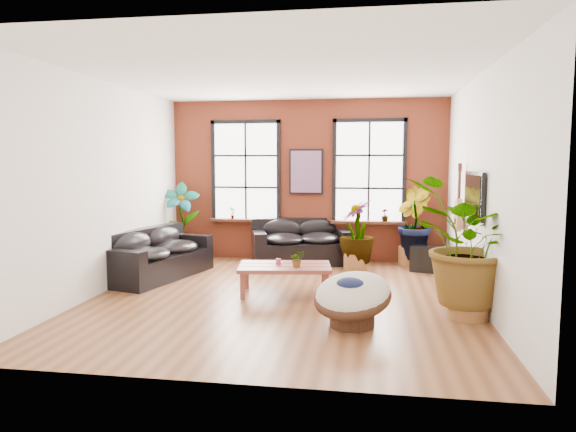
# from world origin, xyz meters

# --- Properties ---
(room) EXTENTS (6.04, 6.54, 3.54)m
(room) POSITION_xyz_m (0.00, 0.15, 1.75)
(room) COLOR brown
(room) RESTS_ON ground
(sofa_back) EXTENTS (2.26, 1.55, 0.94)m
(sofa_back) POSITION_xyz_m (-0.07, 2.87, 0.43)
(sofa_back) COLOR black
(sofa_back) RESTS_ON ground
(sofa_left) EXTENTS (1.50, 2.46, 0.91)m
(sofa_left) POSITION_xyz_m (-2.58, 1.08, 0.41)
(sofa_left) COLOR black
(sofa_left) RESTS_ON ground
(coffee_table) EXTENTS (1.59, 1.05, 0.58)m
(coffee_table) POSITION_xyz_m (0.00, 0.24, 0.42)
(coffee_table) COLOR brown
(coffee_table) RESTS_ON ground
(papasan_chair) EXTENTS (1.35, 1.35, 0.77)m
(papasan_chair) POSITION_xyz_m (1.15, -1.28, 0.39)
(papasan_chair) COLOR #3D2415
(papasan_chair) RESTS_ON ground
(poster) EXTENTS (0.74, 0.06, 0.98)m
(poster) POSITION_xyz_m (0.00, 3.18, 1.95)
(poster) COLOR black
(poster) RESTS_ON room
(tv_wall_unit) EXTENTS (0.13, 1.86, 1.20)m
(tv_wall_unit) POSITION_xyz_m (2.93, 0.60, 1.54)
(tv_wall_unit) COLOR black
(tv_wall_unit) RESTS_ON room
(media_box) EXTENTS (0.71, 0.64, 0.50)m
(media_box) POSITION_xyz_m (2.52, 2.43, 0.25)
(media_box) COLOR black
(media_box) RESTS_ON ground
(pot_back_left) EXTENTS (0.61, 0.61, 0.36)m
(pot_back_left) POSITION_xyz_m (-2.65, 2.70, 0.18)
(pot_back_left) COLOR brown
(pot_back_left) RESTS_ON ground
(pot_back_right) EXTENTS (0.70, 0.70, 0.41)m
(pot_back_right) POSITION_xyz_m (2.26, 2.91, 0.20)
(pot_back_right) COLOR brown
(pot_back_right) RESTS_ON ground
(pot_right_wall) EXTENTS (0.58, 0.58, 0.40)m
(pot_right_wall) POSITION_xyz_m (2.72, -0.69, 0.20)
(pot_right_wall) COLOR brown
(pot_right_wall) RESTS_ON ground
(pot_mid) EXTENTS (0.57, 0.57, 0.34)m
(pot_mid) POSITION_xyz_m (1.11, 2.32, 0.17)
(pot_mid) COLOR brown
(pot_mid) RESTS_ON ground
(floor_plant_back_left) EXTENTS (0.97, 0.80, 1.58)m
(floor_plant_back_left) POSITION_xyz_m (-2.68, 2.71, 0.94)
(floor_plant_back_left) COLOR #234813
(floor_plant_back_left) RESTS_ON ground
(floor_plant_back_right) EXTENTS (0.95, 1.03, 1.52)m
(floor_plant_back_right) POSITION_xyz_m (2.26, 2.91, 0.91)
(floor_plant_back_right) COLOR #234813
(floor_plant_back_right) RESTS_ON ground
(floor_plant_right_wall) EXTENTS (2.08, 2.13, 1.79)m
(floor_plant_right_wall) POSITION_xyz_m (2.70, -0.69, 1.06)
(floor_plant_right_wall) COLOR #234813
(floor_plant_right_wall) RESTS_ON ground
(floor_plant_mid) EXTENTS (0.87, 0.87, 1.27)m
(floor_plant_mid) POSITION_xyz_m (1.13, 2.36, 0.77)
(floor_plant_mid) COLOR #234813
(floor_plant_mid) RESTS_ON ground
(table_plant) EXTENTS (0.29, 0.27, 0.26)m
(table_plant) POSITION_xyz_m (0.22, 0.12, 0.61)
(table_plant) COLOR #234813
(table_plant) RESTS_ON coffee_table
(sill_plant_left) EXTENTS (0.17, 0.17, 0.27)m
(sill_plant_left) POSITION_xyz_m (-1.65, 3.13, 1.04)
(sill_plant_left) COLOR #234813
(sill_plant_left) RESTS_ON room
(sill_plant_right) EXTENTS (0.19, 0.19, 0.27)m
(sill_plant_right) POSITION_xyz_m (1.70, 3.13, 1.04)
(sill_plant_right) COLOR #234813
(sill_plant_right) RESTS_ON room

